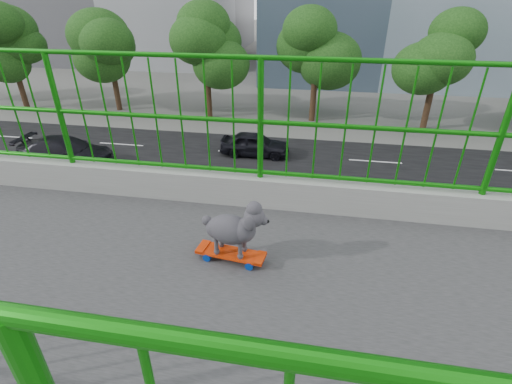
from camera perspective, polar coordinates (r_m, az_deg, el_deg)
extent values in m
cube|color=black|center=(17.83, -6.17, -1.30)|extent=(18.00, 90.00, 0.02)
cylinder|color=black|center=(37.45, -32.24, 12.83)|extent=(0.44, 0.44, 2.62)
ellipsoid|color=#12350E|center=(36.96, -33.50, 17.24)|extent=(4.00, 4.00, 3.40)
cylinder|color=black|center=(33.49, -20.64, 14.24)|extent=(0.44, 0.44, 2.97)
ellipsoid|color=#12350E|center=(32.89, -21.76, 20.15)|extent=(4.80, 4.80, 4.08)
cylinder|color=black|center=(29.83, -7.27, 13.94)|extent=(0.44, 0.44, 2.73)
ellipsoid|color=#12350E|center=(29.20, -7.68, 19.92)|extent=(4.20, 4.20, 3.57)
cylinder|color=black|center=(28.96, 8.75, 13.53)|extent=(0.44, 0.44, 2.87)
ellipsoid|color=#12350E|center=(28.28, 9.29, 20.16)|extent=(4.60, 4.60, 3.91)
cylinder|color=black|center=(29.38, 24.75, 11.27)|extent=(0.44, 0.44, 2.66)
ellipsoid|color=#12350E|center=(28.75, 26.03, 16.98)|extent=(4.00, 4.00, 3.40)
cube|color=#EC3308|center=(2.98, -3.89, -9.34)|extent=(0.23, 0.57, 0.02)
cube|color=#99999E|center=(3.05, -7.02, -8.99)|extent=(0.10, 0.05, 0.02)
cylinder|color=#072F9B|center=(3.11, -6.48, -8.40)|extent=(0.04, 0.07, 0.06)
sphere|color=yellow|center=(3.11, -6.48, -8.40)|extent=(0.03, 0.03, 0.03)
cylinder|color=#072F9B|center=(3.00, -7.55, -9.94)|extent=(0.04, 0.07, 0.06)
sphere|color=yellow|center=(3.00, -7.55, -9.94)|extent=(0.03, 0.03, 0.03)
cube|color=#99999E|center=(2.94, -0.61, -10.31)|extent=(0.10, 0.05, 0.02)
cylinder|color=#072F9B|center=(3.00, -0.19, -9.66)|extent=(0.04, 0.07, 0.06)
sphere|color=yellow|center=(3.00, -0.19, -9.66)|extent=(0.03, 0.03, 0.03)
cylinder|color=#072F9B|center=(2.90, -1.04, -11.32)|extent=(0.04, 0.07, 0.06)
sphere|color=yellow|center=(2.90, -1.04, -11.32)|extent=(0.03, 0.03, 0.03)
ellipsoid|color=#2B292D|center=(2.84, -4.04, -5.75)|extent=(0.27, 0.37, 0.23)
sphere|color=#2B292D|center=(2.71, -0.28, -3.83)|extent=(0.16, 0.16, 0.16)
sphere|color=black|center=(2.69, 1.81, -4.54)|extent=(0.03, 0.03, 0.03)
sphere|color=#2B292D|center=(2.88, -7.60, -4.35)|extent=(0.08, 0.08, 0.08)
cylinder|color=#2B292D|center=(2.94, -1.79, -7.88)|extent=(0.03, 0.03, 0.14)
cylinder|color=#2B292D|center=(2.86, -2.44, -9.02)|extent=(0.03, 0.03, 0.14)
cylinder|color=#2B292D|center=(3.00, -5.37, -7.18)|extent=(0.03, 0.03, 0.14)
cylinder|color=#2B292D|center=(2.92, -6.11, -8.28)|extent=(0.03, 0.03, 0.14)
imported|color=#959499|center=(14.98, 32.65, -9.19)|extent=(1.70, 4.89, 1.61)
imported|color=red|center=(22.45, -34.61, 2.27)|extent=(2.62, 5.68, 1.58)
imported|color=black|center=(23.71, -27.13, 5.53)|extent=(2.20, 5.42, 1.57)
imported|color=black|center=(22.45, -0.17, 7.38)|extent=(1.66, 4.13, 1.41)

